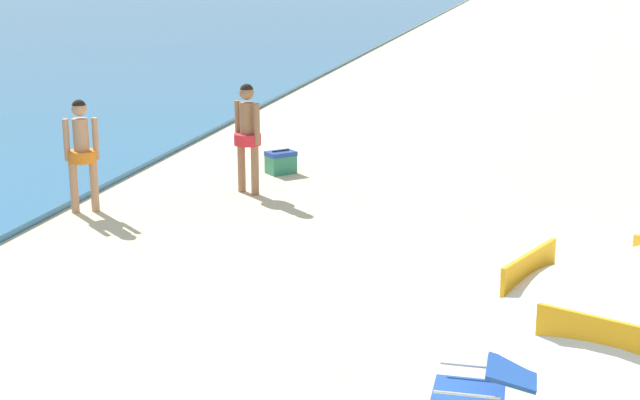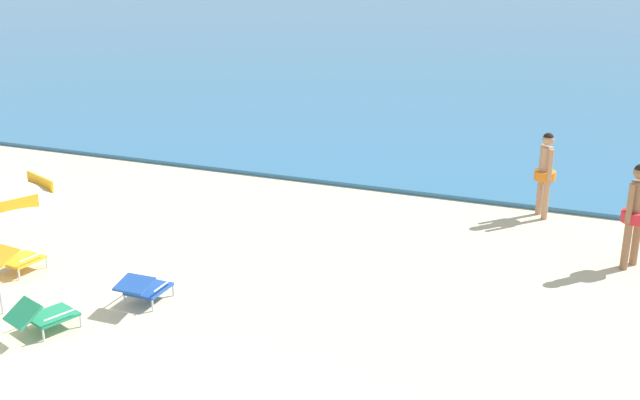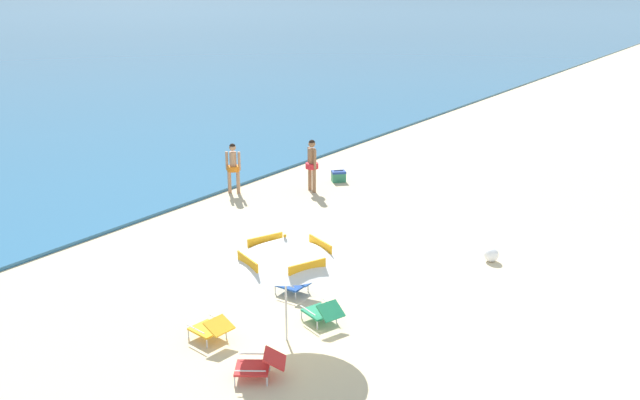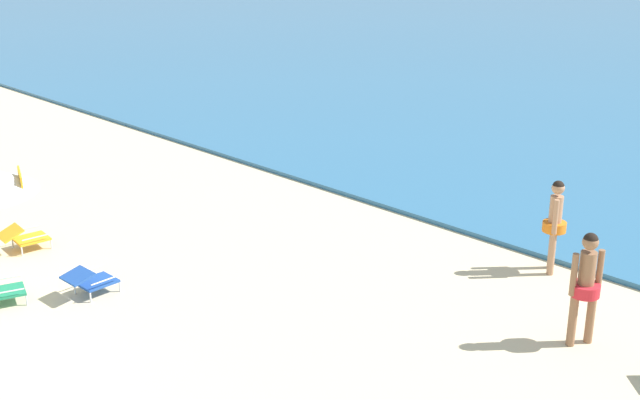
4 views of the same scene
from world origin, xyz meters
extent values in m
cube|color=orange|center=(-3.34, 4.39, 1.81)|extent=(0.73, 0.33, 0.27)
cube|color=orange|center=(-2.91, 3.36, 1.81)|extent=(0.33, 0.73, 0.27)
cube|color=gold|center=(-4.50, 4.99, 0.20)|extent=(0.59, 0.66, 0.04)
cube|color=gold|center=(-4.54, 4.61, 0.41)|extent=(0.54, 0.46, 0.20)
cylinder|color=silver|center=(-4.71, 5.30, 0.09)|extent=(0.03, 0.03, 0.18)
cylinder|color=silver|center=(-4.22, 5.24, 0.09)|extent=(0.03, 0.03, 0.18)
cylinder|color=silver|center=(-4.29, 4.68, 0.09)|extent=(0.03, 0.03, 0.18)
cylinder|color=silver|center=(-4.78, 5.02, 0.32)|extent=(0.09, 0.54, 0.02)
cylinder|color=silver|center=(-4.22, 4.96, 0.32)|extent=(0.09, 0.54, 0.02)
cube|color=#1E4799|center=(-1.90, 4.84, 0.20)|extent=(0.53, 0.61, 0.04)
cube|color=#1E4799|center=(-1.90, 4.50, 0.43)|extent=(0.50, 0.43, 0.12)
cylinder|color=silver|center=(-2.15, 5.13, 0.09)|extent=(0.03, 0.03, 0.18)
cylinder|color=silver|center=(-1.66, 5.13, 0.09)|extent=(0.03, 0.03, 0.18)
cylinder|color=silver|center=(-2.14, 4.56, 0.09)|extent=(0.03, 0.03, 0.18)
cylinder|color=silver|center=(-1.65, 4.56, 0.09)|extent=(0.03, 0.03, 0.18)
cylinder|color=silver|center=(-2.18, 4.84, 0.32)|extent=(0.03, 0.54, 0.02)
cylinder|color=silver|center=(-1.62, 4.85, 0.32)|extent=(0.03, 0.54, 0.02)
cube|color=#1E7F56|center=(-2.64, 3.58, 0.20)|extent=(0.69, 0.74, 0.04)
cube|color=#1E7F56|center=(-2.77, 3.19, 0.40)|extent=(0.59, 0.51, 0.26)
cylinder|color=silver|center=(-2.77, 3.93, 0.09)|extent=(0.03, 0.03, 0.18)
cylinder|color=silver|center=(-2.31, 3.77, 0.09)|extent=(0.03, 0.03, 0.18)
cylinder|color=silver|center=(-2.96, 3.39, 0.09)|extent=(0.03, 0.03, 0.18)
cylinder|color=silver|center=(-2.50, 3.23, 0.09)|extent=(0.03, 0.03, 0.18)
cylinder|color=silver|center=(-2.90, 3.67, 0.32)|extent=(0.20, 0.52, 0.02)
cylinder|color=silver|center=(-2.37, 3.49, 0.32)|extent=(0.20, 0.52, 0.02)
cylinder|color=tan|center=(3.06, 11.20, 0.42)|extent=(0.12, 0.12, 0.84)
cylinder|color=tan|center=(3.20, 10.94, 0.42)|extent=(0.12, 0.12, 0.84)
cylinder|color=orange|center=(3.13, 11.07, 0.86)|extent=(0.42, 0.42, 0.18)
cylinder|color=tan|center=(3.13, 11.07, 1.14)|extent=(0.23, 0.23, 0.60)
cylinder|color=tan|center=(3.03, 11.25, 1.12)|extent=(0.09, 0.09, 0.63)
cylinder|color=tan|center=(3.23, 10.89, 1.12)|extent=(0.09, 0.09, 0.63)
sphere|color=tan|center=(3.13, 11.07, 1.58)|extent=(0.23, 0.23, 0.23)
sphere|color=black|center=(3.13, 11.07, 1.61)|extent=(0.21, 0.21, 0.21)
cylinder|color=#8C6042|center=(4.87, 9.16, 0.44)|extent=(0.13, 0.13, 0.88)
cylinder|color=#8C6042|center=(4.73, 8.89, 0.44)|extent=(0.13, 0.13, 0.88)
cylinder|color=red|center=(4.80, 9.02, 0.90)|extent=(0.44, 0.44, 0.18)
cylinder|color=#8C6042|center=(4.80, 9.02, 1.19)|extent=(0.24, 0.24, 0.62)
cylinder|color=#8C6042|center=(4.70, 8.83, 1.17)|extent=(0.10, 0.10, 0.66)
camera|label=1|loc=(-9.13, 4.33, 3.80)|focal=51.99mm
camera|label=2|loc=(4.48, -3.80, 5.07)|focal=42.40mm
camera|label=3|loc=(-12.83, -3.49, 6.65)|focal=37.18mm
camera|label=4|loc=(9.83, -1.61, 6.26)|focal=46.72mm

